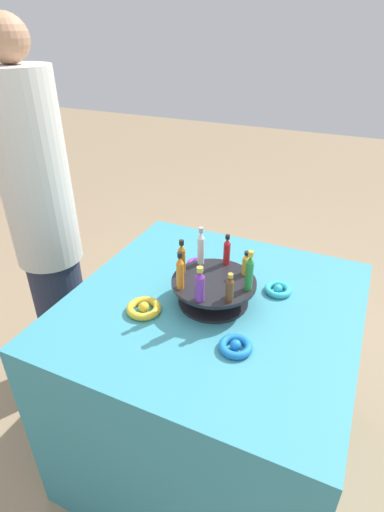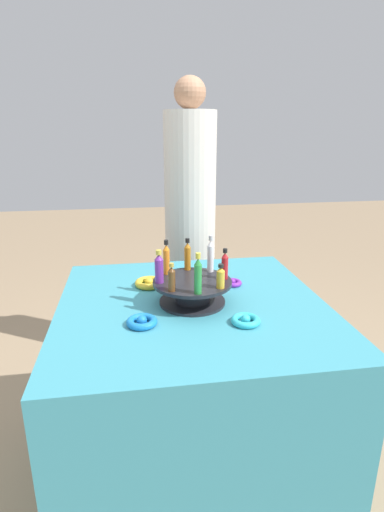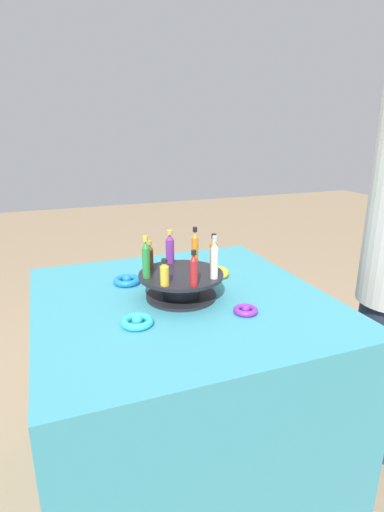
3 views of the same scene
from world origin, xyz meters
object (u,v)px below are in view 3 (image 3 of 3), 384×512
bottle_purple (170,248)px  ribbon_bow_teal (137,322)px  ribbon_bow_blue (127,280)px  ribbon_bow_gold (214,273)px  bottle_amber (213,253)px  bottle_clear (214,259)px  bottle_red (194,269)px  bottle_green (146,259)px  bottle_gold (165,273)px  bottle_brown (150,256)px  display_stand (181,284)px  bottle_orange (195,247)px  ribbon_bow_purple (246,310)px

bottle_purple → ribbon_bow_teal: bottle_purple is taller
bottle_purple → ribbon_bow_blue: (0.14, -0.07, -0.13)m
ribbon_bow_teal → ribbon_bow_gold: ribbon_bow_gold is taller
bottle_amber → bottle_clear: 0.09m
ribbon_bow_teal → bottle_purple: bearing=-125.3°
bottle_red → ribbon_bow_blue: bottle_red is taller
bottle_green → ribbon_bow_teal: 0.21m
bottle_purple → bottle_clear: (-0.08, 0.20, 0.01)m
bottle_gold → ribbon_bow_teal: 0.17m
bottle_brown → bottle_gold: size_ratio=1.15×
bottle_amber → bottle_brown: size_ratio=1.26×
bottle_amber → ribbon_bow_gold: (-0.07, -0.14, -0.13)m
bottle_gold → bottle_brown: bearing=-89.5°
bottle_green → ribbon_bow_blue: size_ratio=1.40×
ribbon_bow_blue → display_stand: bearing=127.9°
bottle_brown → bottle_clear: bottle_clear is taller
bottle_clear → ribbon_bow_teal: 0.31m
bottle_brown → bottle_green: (0.03, 0.08, 0.02)m
display_stand → bottle_orange: bearing=-134.5°
bottle_green → bottle_orange: bearing=-157.0°
bottle_amber → ribbon_bow_gold: bearing=-115.7°
bottle_gold → ribbon_bow_gold: bearing=-139.6°
bottle_clear → bottle_brown: bearing=-44.5°
bottle_orange → ribbon_bow_gold: bottle_orange is taller
bottle_purple → bottle_brown: (0.08, 0.04, -0.01)m
bottle_brown → ribbon_bow_gold: 0.30m
display_stand → bottle_amber: 0.15m
bottle_orange → bottle_gold: bottle_orange is taller
ribbon_bow_blue → bottle_orange: bearing=155.6°
bottle_green → bottle_red: bearing=135.5°
bottle_clear → ribbon_bow_gold: size_ratio=1.22×
bottle_gold → ribbon_bow_gold: 0.37m
bottle_clear → display_stand: bearing=-44.5°
bottle_brown → bottle_red: (-0.08, 0.20, 0.01)m
bottle_amber → bottle_red: bottle_amber is taller
display_stand → ribbon_bow_purple: bearing=127.9°
bottle_amber → bottle_orange: size_ratio=0.95×
bottle_purple → bottle_clear: bearing=113.0°
display_stand → bottle_red: (-0.00, 0.12, 0.09)m
bottle_orange → bottle_clear: bottle_clear is taller
bottle_green → ribbon_bow_gold: 0.37m
bottle_brown → bottle_green: 0.09m
bottle_orange → bottle_purple: 0.09m
ribbon_bow_purple → bottle_clear: bearing=-59.4°
bottle_clear → ribbon_bow_blue: bearing=-49.6°
bottle_purple → bottle_brown: bottle_purple is taller
ribbon_bow_teal → display_stand: bearing=-142.1°
display_stand → bottle_amber: bearing=-179.5°
display_stand → bottle_green: size_ratio=2.03×
bottle_orange → ribbon_bow_purple: bearing=103.1°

